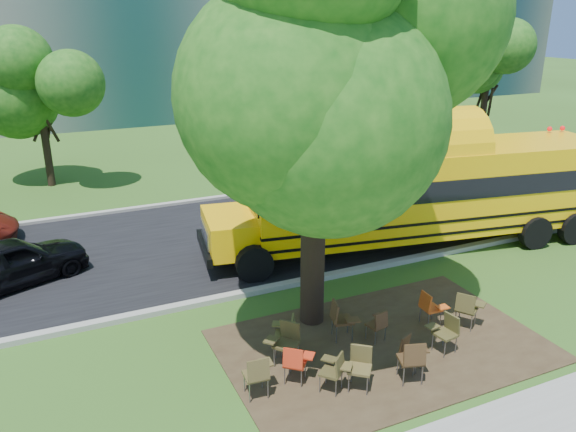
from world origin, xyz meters
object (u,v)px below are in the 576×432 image
chair_1 (296,361)px  chair_7 (467,307)px  chair_0 (258,372)px  chair_5 (409,350)px  chair_3 (359,363)px  black_car (12,262)px  chair_9 (286,339)px  school_bus (427,189)px  chair_11 (378,323)px  chair_2 (334,368)px  main_tree (316,57)px  chair_10 (341,317)px  chair_4 (413,357)px  chair_12 (430,306)px  chair_8 (287,331)px  chair_6 (446,329)px

chair_1 → chair_7: bearing=42.6°
chair_0 → chair_5: (3.12, -0.47, -0.09)m
chair_3 → black_car: 9.88m
chair_5 → chair_9: size_ratio=0.81×
school_bus → chair_11: size_ratio=16.91×
chair_9 → black_car: black_car is taller
chair_2 → black_car: (-5.65, 7.64, 0.15)m
chair_5 → black_car: (-7.36, 7.69, 0.19)m
main_tree → chair_10: bearing=-79.0°
school_bus → chair_5: (-4.58, -5.51, -1.33)m
chair_1 → black_car: black_car is taller
chair_4 → chair_12: 2.35m
chair_5 → chair_12: 1.97m
chair_3 → black_car: black_car is taller
chair_8 → chair_12: 3.53m
chair_0 → chair_2: (1.40, -0.42, -0.05)m
chair_9 → chair_10: 1.52m
chair_8 → main_tree: bearing=-16.9°
chair_6 → black_car: 11.30m
chair_6 → chair_11: chair_6 is taller
school_bus → chair_1: size_ratio=15.12×
school_bus → chair_2: size_ratio=15.43×
chair_10 → chair_12: bearing=94.9°
chair_2 → school_bus: bearing=0.2°
chair_8 → chair_6: bearing=-82.8°
chair_1 → chair_10: size_ratio=0.91×
chair_10 → chair_2: bearing=-19.8°
main_tree → chair_11: (0.94, -1.42, -5.63)m
black_car → chair_8: bearing=-161.0°
chair_3 → chair_5: chair_3 is taller
chair_6 → chair_11: size_ratio=1.15×
main_tree → chair_7: bearing=-30.3°
chair_4 → chair_0: bearing=-178.8°
chair_3 → chair_7: chair_7 is taller
chair_4 → chair_12: bearing=61.2°
chair_1 → chair_8: bearing=114.1°
chair_4 → chair_11: bearing=99.0°
chair_11 → black_car: bearing=127.7°
chair_3 → chair_8: (-0.78, 1.62, 0.01)m
chair_2 → chair_5: size_ratio=1.08×
chair_6 → chair_12: size_ratio=1.03×
school_bus → chair_3: (-5.81, -5.57, -1.25)m
chair_5 → chair_6: size_ratio=0.88×
chair_1 → main_tree: bearing=95.4°
main_tree → chair_5: (0.89, -2.61, -5.62)m
chair_2 → chair_5: (1.71, -0.04, -0.04)m
chair_1 → chair_9: bearing=120.7°
school_bus → chair_7: bearing=-107.6°
chair_0 → chair_12: (4.63, 0.80, -0.04)m
chair_5 → chair_10: (-0.69, 1.60, 0.10)m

